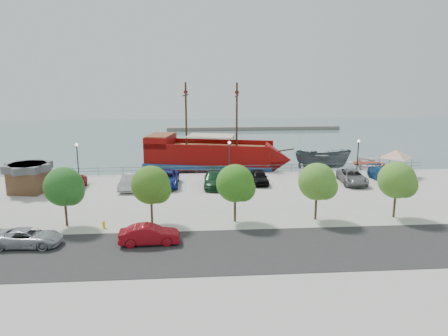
{
  "coord_description": "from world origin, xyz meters",
  "views": [
    {
      "loc": [
        -4.67,
        -45.13,
        12.69
      ],
      "look_at": [
        -1.0,
        2.0,
        2.0
      ],
      "focal_mm": 35.0,
      "sensor_mm": 36.0,
      "label": 1
    }
  ],
  "objects": [
    {
      "name": "speedboat",
      "position": [
        19.66,
        11.46,
        -0.24
      ],
      "size": [
        6.93,
        8.43,
        1.52
      ],
      "primitive_type": "imported",
      "rotation": [
        0.0,
        0.0,
        -0.25
      ],
      "color": "white",
      "rests_on": "ground"
    },
    {
      "name": "parked_car_h",
      "position": [
        17.84,
        2.74,
        0.76
      ],
      "size": [
        2.74,
        5.46,
        1.52
      ],
      "primitive_type": "imported",
      "rotation": [
        0.0,
        0.0,
        0.12
      ],
      "color": "navy",
      "rests_on": "land_slab"
    },
    {
      "name": "tree_b",
      "position": [
        -14.85,
        -10.07,
        3.3
      ],
      "size": [
        3.3,
        3.2,
        5.0
      ],
      "color": "#473321",
      "rests_on": "sidewalk"
    },
    {
      "name": "dock_west",
      "position": [
        -14.56,
        9.2,
        -0.8
      ],
      "size": [
        7.42,
        3.78,
        0.41
      ],
      "primitive_type": "cube",
      "rotation": [
        0.0,
        0.0,
        0.26
      ],
      "color": "gray",
      "rests_on": "ground"
    },
    {
      "name": "street",
      "position": [
        0.0,
        -16.0,
        0.01
      ],
      "size": [
        100.0,
        8.0,
        0.04
      ],
      "primitive_type": "cube",
      "color": "#262626",
      "rests_on": "land_slab"
    },
    {
      "name": "patrol_boat",
      "position": [
        13.2,
        11.68,
        0.44
      ],
      "size": [
        7.86,
        4.36,
        2.87
      ],
      "primitive_type": "imported",
      "rotation": [
        0.0,
        0.0,
        1.35
      ],
      "color": "#454B50",
      "rests_on": "ground"
    },
    {
      "name": "street_van",
      "position": [
        -16.65,
        -14.06,
        0.67
      ],
      "size": [
        4.95,
        2.49,
        1.34
      ],
      "primitive_type": "imported",
      "rotation": [
        0.0,
        0.0,
        1.52
      ],
      "color": "#9EA2A9",
      "rests_on": "street"
    },
    {
      "name": "parked_car_e",
      "position": [
        3.07,
        2.56,
        0.75
      ],
      "size": [
        1.78,
        4.41,
        1.5
      ],
      "primitive_type": "imported",
      "rotation": [
        0.0,
        0.0,
        0.0
      ],
      "color": "black",
      "rests_on": "land_slab"
    },
    {
      "name": "tree_e",
      "position": [
        6.15,
        -10.07,
        3.3
      ],
      "size": [
        3.3,
        3.2,
        5.0
      ],
      "color": "#473321",
      "rests_on": "sidewalk"
    },
    {
      "name": "tree_c",
      "position": [
        -7.85,
        -10.07,
        3.3
      ],
      "size": [
        3.3,
        3.2,
        5.0
      ],
      "color": "#473321",
      "rests_on": "sidewalk"
    },
    {
      "name": "parked_car_b",
      "position": [
        -11.24,
        1.36,
        0.81
      ],
      "size": [
        2.23,
        5.05,
        1.61
      ],
      "primitive_type": "imported",
      "rotation": [
        0.0,
        0.0,
        -0.11
      ],
      "color": "#A9A9A9",
      "rests_on": "land_slab"
    },
    {
      "name": "pirate_ship",
      "position": [
        -0.71,
        12.72,
        1.11
      ],
      "size": [
        20.31,
        9.77,
        12.58
      ],
      "rotation": [
        0.0,
        0.0,
        -0.24
      ],
      "color": "maroon",
      "rests_on": "ground"
    },
    {
      "name": "parked_car_a",
      "position": [
        -17.15,
        2.02,
        0.72
      ],
      "size": [
        1.77,
        4.27,
        1.45
      ],
      "primitive_type": "imported",
      "rotation": [
        0.0,
        0.0,
        0.01
      ],
      "color": "maroon",
      "rests_on": "land_slab"
    },
    {
      "name": "land_slab",
      "position": [
        0.0,
        -21.0,
        -0.6
      ],
      "size": [
        100.0,
        58.0,
        1.2
      ],
      "primitive_type": "cube",
      "color": "#AFAEA4",
      "rests_on": "ground"
    },
    {
      "name": "canopy_tent",
      "position": [
        20.09,
        4.87,
        3.22
      ],
      "size": [
        4.48,
        4.48,
        3.7
      ],
      "rotation": [
        0.0,
        0.0,
        -0.01
      ],
      "color": "slate",
      "rests_on": "land_slab"
    },
    {
      "name": "far_shore",
      "position": [
        10.0,
        55.0,
        -0.6
      ],
      "size": [
        40.0,
        3.0,
        0.8
      ],
      "primitive_type": "cube",
      "color": "gray",
      "rests_on": "ground"
    },
    {
      "name": "seawall_railing",
      "position": [
        0.0,
        7.8,
        0.53
      ],
      "size": [
        50.0,
        0.06,
        1.0
      ],
      "color": "#555C60",
      "rests_on": "land_slab"
    },
    {
      "name": "lamp_post_right",
      "position": [
        16.0,
        6.5,
        2.94
      ],
      "size": [
        0.36,
        0.36,
        4.28
      ],
      "color": "black",
      "rests_on": "land_slab"
    },
    {
      "name": "lamp_post_mid",
      "position": [
        0.0,
        6.5,
        2.94
      ],
      "size": [
        0.36,
        0.36,
        4.28
      ],
      "color": "black",
      "rests_on": "land_slab"
    },
    {
      "name": "fire_hydrant",
      "position": [
        -11.84,
        -10.8,
        0.36
      ],
      "size": [
        0.23,
        0.23,
        0.67
      ],
      "rotation": [
        0.0,
        0.0,
        -0.08
      ],
      "color": "#EDD400",
      "rests_on": "sidewalk"
    },
    {
      "name": "tree_d",
      "position": [
        -0.85,
        -10.07,
        3.3
      ],
      "size": [
        3.3,
        3.2,
        5.0
      ],
      "color": "#473321",
      "rests_on": "sidewalk"
    },
    {
      "name": "dock_mid",
      "position": [
        9.16,
        9.2,
        -0.82
      ],
      "size": [
        6.46,
        4.12,
        0.36
      ],
      "primitive_type": "cube",
      "rotation": [
        0.0,
        0.0,
        0.41
      ],
      "color": "gray",
      "rests_on": "ground"
    },
    {
      "name": "tree_f",
      "position": [
        13.15,
        -10.07,
        3.3
      ],
      "size": [
        3.3,
        3.2,
        5.0
      ],
      "color": "#473321",
      "rests_on": "sidewalk"
    },
    {
      "name": "lamp_post_left",
      "position": [
        -18.0,
        6.5,
        2.94
      ],
      "size": [
        0.36,
        0.36,
        4.28
      ],
      "color": "black",
      "rests_on": "land_slab"
    },
    {
      "name": "parked_car_g",
      "position": [
        13.64,
        1.77,
        0.77
      ],
      "size": [
        3.03,
        5.77,
        1.55
      ],
      "primitive_type": "imported",
      "rotation": [
        0.0,
        0.0,
        -0.08
      ],
      "color": "slate",
      "rests_on": "land_slab"
    },
    {
      "name": "parked_car_f",
      "position": [
        9.12,
        1.8,
        0.84
      ],
      "size": [
        2.46,
        5.28,
        1.67
      ],
      "primitive_type": "imported",
      "rotation": [
        0.0,
        0.0,
        0.14
      ],
      "color": "silver",
      "rests_on": "land_slab"
    },
    {
      "name": "shed",
      "position": [
        -21.75,
        0.96,
        1.63
      ],
      "size": [
        4.35,
        4.35,
        3.06
      ],
      "rotation": [
        0.0,
        0.0,
        -0.19
      ],
      "color": "brown",
      "rests_on": "land_slab"
    },
    {
      "name": "dock_east",
      "position": [
        17.09,
        9.2,
        -0.82
      ],
      "size": [
        6.58,
        2.55,
        0.37
      ],
      "primitive_type": "cube",
      "rotation": [
        0.0,
        0.0,
        -0.11
      ],
      "color": "gray",
      "rests_on": "ground"
    },
    {
      "name": "sidewalk",
      "position": [
        0.0,
        -10.0,
        0.01
      ],
      "size": [
        100.0,
        4.0,
        0.05
      ],
      "primitive_type": "cube",
      "color": "#B0AF98",
      "rests_on": "land_slab"
    },
    {
      "name": "parked_car_c",
      "position": [
        -7.44,
        2.28,
        0.82
      ],
      "size": [
        2.84,
        5.96,
        1.64
      ],
      "primitive_type": "imported",
      "rotation": [
        0.0,
        0.0,
        -0.02
      ],
      "color": "navy",
      "rests_on": "land_slab"
    },
    {
      "name": "ground",
      "position": [
        0.0,
        0.0,
        -1.0
      ],
      "size": [
        160.0,
        160.0,
        0.0
      ],
      "primitive_type": "plane",
      "color": "#4D6468"
    },
    {
      "name": "parked_car_d",
      "position": [
        -2.11,
        1.63,
        0.81
      ],
      "size": [
        2.56,
        5.69,
        1.62
      ],
      "primitive_type": "imported",
      "rotation": [
        0.0,
        0.0,
        -0.05
      ],
      "color": "#173E21",
      "rests_on": "land_slab"
    },
    {
      "name": "street_sedan",
      "position": [
        -7.82,
        -14.36,
        0.74
      ],
      "size": [
        4.54,
        1.76,
        1.47
      ],
      "primitive_type": "imported",
      "rotation": [
        0.0,
        0.0,
        1.61
      ],
      "color": "maroon",
      "rests_on": "street"
    }
  ]
}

